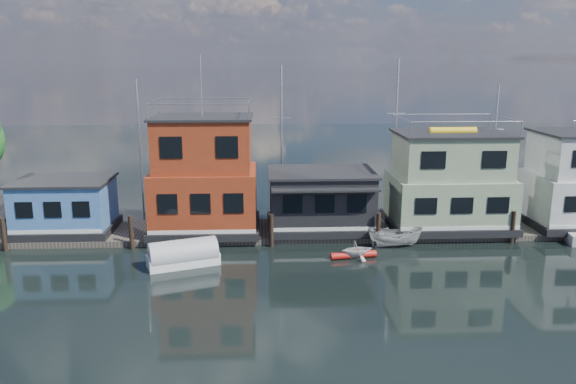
{
  "coord_description": "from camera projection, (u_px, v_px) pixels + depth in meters",
  "views": [
    {
      "loc": [
        -4.61,
        -25.63,
        11.96
      ],
      "look_at": [
        -2.78,
        12.0,
        3.0
      ],
      "focal_mm": 35.0,
      "sensor_mm": 36.0,
      "label": 1
    }
  ],
  "objects": [
    {
      "name": "houseboat_green",
      "position": [
        449.0,
        183.0,
        39.13
      ],
      "size": [
        8.4,
        5.9,
        7.03
      ],
      "color": "black",
      "rests_on": "dock"
    },
    {
      "name": "red_kayak",
      "position": [
        353.0,
        255.0,
        34.47
      ],
      "size": [
        2.9,
        0.86,
        0.42
      ],
      "primitive_type": "cylinder",
      "rotation": [
        0.0,
        1.57,
        0.16
      ],
      "color": "red",
      "rests_on": "ground"
    },
    {
      "name": "dock",
      "position": [
        327.0,
        230.0,
        39.5
      ],
      "size": [
        48.0,
        5.0,
        0.4
      ],
      "primitive_type": "cube",
      "color": "#595147",
      "rests_on": "ground"
    },
    {
      "name": "houseboat_blue",
      "position": [
        65.0,
        206.0,
        38.19
      ],
      "size": [
        6.4,
        4.9,
        3.66
      ],
      "color": "black",
      "rests_on": "dock"
    },
    {
      "name": "tarp_runabout",
      "position": [
        183.0,
        255.0,
        33.21
      ],
      "size": [
        4.45,
        2.9,
        1.68
      ],
      "rotation": [
        0.0,
        0.0,
        0.34
      ],
      "color": "white",
      "rests_on": "ground"
    },
    {
      "name": "background_masts",
      "position": [
        379.0,
        142.0,
        44.32
      ],
      "size": [
        36.4,
        0.16,
        12.0
      ],
      "color": "silver",
      "rests_on": "ground"
    },
    {
      "name": "houseboat_dark",
      "position": [
        321.0,
        200.0,
        38.95
      ],
      "size": [
        7.4,
        6.1,
        4.06
      ],
      "color": "black",
      "rests_on": "dock"
    },
    {
      "name": "ground",
      "position": [
        355.0,
        306.0,
        27.89
      ],
      "size": [
        160.0,
        160.0,
        0.0
      ],
      "primitive_type": "plane",
      "color": "black",
      "rests_on": "ground"
    },
    {
      "name": "houseboat_red",
      "position": [
        204.0,
        177.0,
        38.2
      ],
      "size": [
        7.4,
        5.9,
        11.86
      ],
      "color": "black",
      "rests_on": "dock"
    },
    {
      "name": "motorboat",
      "position": [
        396.0,
        237.0,
        36.44
      ],
      "size": [
        3.57,
        1.45,
        1.36
      ],
      "primitive_type": "imported",
      "rotation": [
        0.0,
        0.0,
        1.54
      ],
      "color": "silver",
      "rests_on": "ground"
    },
    {
      "name": "pilings",
      "position": [
        328.0,
        230.0,
        36.56
      ],
      "size": [
        42.28,
        0.28,
        2.2
      ],
      "color": "#2D2116",
      "rests_on": "ground"
    },
    {
      "name": "dinghy_white",
      "position": [
        356.0,
        249.0,
        34.45
      ],
      "size": [
        2.46,
        2.24,
        1.11
      ],
      "primitive_type": "imported",
      "rotation": [
        0.0,
        0.0,
        1.8
      ],
      "color": "silver",
      "rests_on": "ground"
    }
  ]
}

